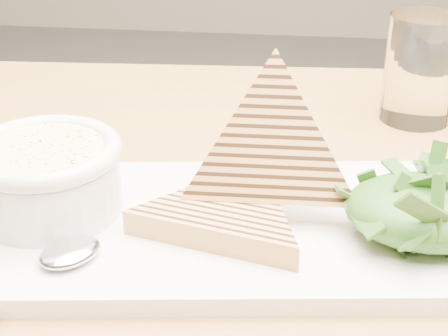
# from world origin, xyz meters

# --- Properties ---
(table_top) EXTENTS (1.34, 0.94, 0.04)m
(table_top) POSITION_xyz_m (-0.04, -0.15, 0.73)
(table_top) COLOR #9F6234
(table_top) RESTS_ON ground
(platter) EXTENTS (0.46, 0.25, 0.02)m
(platter) POSITION_xyz_m (-0.13, -0.14, 0.76)
(platter) COLOR silver
(platter) RESTS_ON table_top
(soup_bowl) EXTENTS (0.11, 0.11, 0.04)m
(soup_bowl) POSITION_xyz_m (-0.26, -0.14, 0.79)
(soup_bowl) COLOR silver
(soup_bowl) RESTS_ON platter
(soup) EXTENTS (0.09, 0.09, 0.01)m
(soup) POSITION_xyz_m (-0.26, -0.14, 0.82)
(soup) COLOR beige
(soup) RESTS_ON soup_bowl
(bowl_rim) EXTENTS (0.12, 0.12, 0.01)m
(bowl_rim) POSITION_xyz_m (-0.26, -0.14, 0.82)
(bowl_rim) COLOR silver
(bowl_rim) RESTS_ON soup_bowl
(sandwich_flat) EXTENTS (0.19, 0.19, 0.02)m
(sandwich_flat) POSITION_xyz_m (-0.12, -0.15, 0.78)
(sandwich_flat) COLOR #C48746
(sandwich_flat) RESTS_ON platter
(sandwich_lean) EXTENTS (0.16, 0.15, 0.18)m
(sandwich_lean) POSITION_xyz_m (-0.09, -0.12, 0.82)
(sandwich_lean) COLOR #C48746
(sandwich_lean) RESTS_ON sandwich_flat
(salad_base) EXTENTS (0.12, 0.09, 0.04)m
(salad_base) POSITION_xyz_m (0.02, -0.15, 0.79)
(salad_base) COLOR black
(salad_base) RESTS_ON platter
(arugula_pile) EXTENTS (0.11, 0.10, 0.05)m
(arugula_pile) POSITION_xyz_m (0.02, -0.15, 0.80)
(arugula_pile) COLOR #3D701E
(arugula_pile) RESTS_ON platter
(spoon_bowl) EXTENTS (0.06, 0.06, 0.01)m
(spoon_bowl) POSITION_xyz_m (-0.22, -0.21, 0.78)
(spoon_bowl) COLOR silver
(spoon_bowl) RESTS_ON platter
(glass_near) EXTENTS (0.07, 0.07, 0.11)m
(glass_near) POSITION_xyz_m (0.05, 0.12, 0.81)
(glass_near) COLOR white
(glass_near) RESTS_ON table_top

